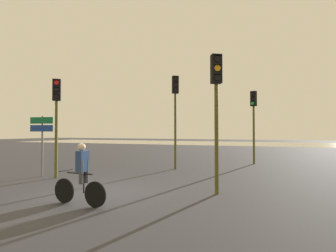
{
  "coord_description": "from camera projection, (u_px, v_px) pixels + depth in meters",
  "views": [
    {
      "loc": [
        5.0,
        -6.86,
        1.92
      ],
      "look_at": [
        0.5,
        5.0,
        2.2
      ],
      "focal_mm": 28.0,
      "sensor_mm": 36.0,
      "label": 1
    }
  ],
  "objects": [
    {
      "name": "cyclist",
      "position": [
        81.0,
        174.0,
        6.82
      ],
      "size": [
        1.71,
        0.46,
        1.62
      ],
      "rotation": [
        0.0,
        0.0,
        1.51
      ],
      "color": "black",
      "rests_on": "ground"
    },
    {
      "name": "traffic_light_near_left",
      "position": [
        57.0,
        109.0,
        10.92
      ],
      "size": [
        0.41,
        0.42,
        4.12
      ],
      "rotation": [
        0.0,
        0.0,
        3.81
      ],
      "color": "#4C4719",
      "rests_on": "ground"
    },
    {
      "name": "traffic_light_far_right",
      "position": [
        254.0,
        113.0,
        15.65
      ],
      "size": [
        0.39,
        0.41,
        4.36
      ],
      "rotation": [
        0.0,
        0.0,
        2.74
      ],
      "color": "#4C4719",
      "rests_on": "ground"
    },
    {
      "name": "traffic_light_near_right",
      "position": [
        216.0,
        97.0,
        8.11
      ],
      "size": [
        0.39,
        0.41,
        4.32
      ],
      "rotation": [
        0.0,
        0.0,
        3.62
      ],
      "color": "#4C4719",
      "rests_on": "ground"
    },
    {
      "name": "water_strip",
      "position": [
        235.0,
        143.0,
        43.35
      ],
      "size": [
        80.0,
        16.0,
        0.01
      ],
      "primitive_type": "cube",
      "color": "#9E937F",
      "rests_on": "ground"
    },
    {
      "name": "direction_sign_post",
      "position": [
        42.0,
        135.0,
        11.27
      ],
      "size": [
        1.09,
        0.21,
        2.6
      ],
      "rotation": [
        0.0,
        0.0,
        3.3
      ],
      "color": "slate",
      "rests_on": "ground"
    },
    {
      "name": "traffic_light_center",
      "position": [
        175.0,
        105.0,
        13.53
      ],
      "size": [
        0.4,
        0.42,
        4.81
      ],
      "rotation": [
        0.0,
        0.0,
        3.71
      ],
      "color": "#4C4719",
      "rests_on": "ground"
    },
    {
      "name": "ground_plane",
      "position": [
        96.0,
        193.0,
        8.14
      ],
      "size": [
        120.0,
        120.0,
        0.0
      ],
      "primitive_type": "plane",
      "color": "#333338"
    }
  ]
}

